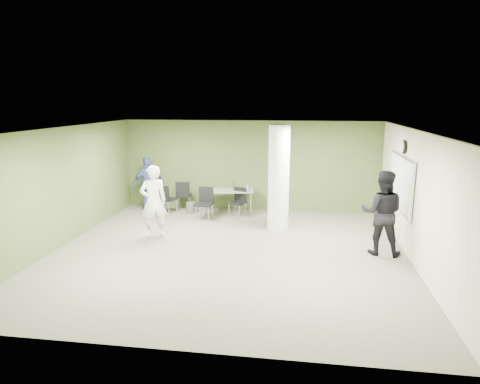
% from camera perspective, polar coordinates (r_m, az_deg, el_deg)
% --- Properties ---
extents(floor, '(8.00, 8.00, 0.00)m').
position_cam_1_polar(floor, '(9.91, -1.49, -7.99)').
color(floor, '#525141').
rests_on(floor, ground).
extents(ceiling, '(8.00, 8.00, 0.00)m').
position_cam_1_polar(ceiling, '(9.32, -1.59, 8.38)').
color(ceiling, white).
rests_on(ceiling, wall_back).
extents(wall_back, '(8.00, 2.80, 0.02)m').
position_cam_1_polar(wall_back, '(13.41, 1.39, 3.53)').
color(wall_back, '#4C5F2C').
rests_on(wall_back, floor).
extents(wall_left, '(0.02, 8.00, 2.80)m').
position_cam_1_polar(wall_left, '(10.93, -22.68, 0.60)').
color(wall_left, '#4C5F2C').
rests_on(wall_left, floor).
extents(wall_right_cream, '(0.02, 8.00, 2.80)m').
position_cam_1_polar(wall_right_cream, '(9.68, 22.48, -0.78)').
color(wall_right_cream, beige).
rests_on(wall_right_cream, floor).
extents(column, '(0.56, 0.56, 2.80)m').
position_cam_1_polar(column, '(11.36, 5.18, 1.91)').
color(column, silver).
rests_on(column, floor).
extents(whiteboard, '(0.05, 2.30, 1.30)m').
position_cam_1_polar(whiteboard, '(10.79, 20.62, 1.16)').
color(whiteboard, silver).
rests_on(whiteboard, wall_right_cream).
extents(wall_clock, '(0.06, 0.32, 0.32)m').
position_cam_1_polar(wall_clock, '(10.67, 20.97, 5.64)').
color(wall_clock, black).
rests_on(wall_clock, wall_right_cream).
extents(folding_table, '(1.62, 0.90, 0.98)m').
position_cam_1_polar(folding_table, '(13.04, -1.56, 0.08)').
color(folding_table, gray).
rests_on(folding_table, floor).
extents(wastebasket, '(0.28, 0.28, 0.32)m').
position_cam_1_polar(wastebasket, '(13.31, -6.58, -2.06)').
color(wastebasket, '#4C4C4C').
rests_on(wastebasket, floor).
extents(chair_back_left, '(0.53, 0.53, 0.93)m').
position_cam_1_polar(chair_back_left, '(13.56, -7.58, -0.17)').
color(chair_back_left, black).
rests_on(chair_back_left, floor).
extents(chair_back_right, '(0.58, 0.58, 0.89)m').
position_cam_1_polar(chair_back_right, '(13.25, -9.83, -0.64)').
color(chair_back_right, black).
rests_on(chair_back_right, floor).
extents(chair_table_left, '(0.50, 0.50, 0.93)m').
position_cam_1_polar(chair_table_left, '(12.50, -4.70, -1.15)').
color(chair_table_left, black).
rests_on(chair_table_left, floor).
extents(chair_table_right, '(0.55, 0.55, 0.85)m').
position_cam_1_polar(chair_table_right, '(12.78, -0.21, -1.03)').
color(chair_table_right, black).
rests_on(chair_table_right, floor).
extents(woman_white, '(0.80, 0.74, 1.84)m').
position_cam_1_polar(woman_white, '(10.95, -11.46, -1.25)').
color(woman_white, white).
rests_on(woman_white, floor).
extents(man_black, '(1.04, 0.87, 1.91)m').
position_cam_1_polar(man_black, '(10.04, 18.41, -2.65)').
color(man_black, black).
rests_on(man_black, floor).
extents(man_blue, '(1.05, 0.90, 1.69)m').
position_cam_1_polar(man_blue, '(13.67, -12.10, 1.06)').
color(man_blue, '#3E4B9A').
rests_on(man_blue, floor).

